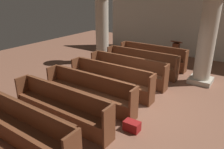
% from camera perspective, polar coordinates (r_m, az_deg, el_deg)
% --- Properties ---
extents(ground_plane, '(19.20, 19.20, 0.00)m').
position_cam_1_polar(ground_plane, '(6.99, 6.42, -6.93)').
color(ground_plane, brown).
extents(back_wall, '(10.00, 0.16, 4.50)m').
position_cam_1_polar(back_wall, '(11.96, 21.38, 14.84)').
color(back_wall, beige).
rests_on(back_wall, ground).
extents(pew_row_0, '(3.14, 0.46, 0.96)m').
position_cam_1_polar(pew_row_0, '(10.15, 10.56, 4.98)').
color(pew_row_0, brown).
rests_on(pew_row_0, ground).
extents(pew_row_1, '(3.14, 0.46, 0.96)m').
position_cam_1_polar(pew_row_1, '(9.17, 7.64, 3.41)').
color(pew_row_1, brown).
rests_on(pew_row_1, ground).
extents(pew_row_2, '(3.14, 0.47, 0.96)m').
position_cam_1_polar(pew_row_2, '(8.23, 4.05, 1.47)').
color(pew_row_2, brown).
rests_on(pew_row_2, ground).
extents(pew_row_3, '(3.14, 0.46, 0.96)m').
position_cam_1_polar(pew_row_3, '(7.34, -0.43, -0.96)').
color(pew_row_3, brown).
rests_on(pew_row_3, ground).
extents(pew_row_4, '(3.14, 0.46, 0.96)m').
position_cam_1_polar(pew_row_4, '(6.53, -6.09, -4.01)').
color(pew_row_4, brown).
rests_on(pew_row_4, ground).
extents(pew_row_5, '(3.14, 0.47, 0.96)m').
position_cam_1_polar(pew_row_5, '(5.82, -13.31, -7.82)').
color(pew_row_5, brown).
rests_on(pew_row_5, ground).
extents(pew_row_6, '(3.14, 0.46, 0.96)m').
position_cam_1_polar(pew_row_6, '(5.25, -22.48, -12.37)').
color(pew_row_6, brown).
rests_on(pew_row_6, ground).
extents(pillar_aisle_side, '(0.88, 0.88, 3.44)m').
position_cam_1_polar(pillar_aisle_side, '(8.49, 23.85, 9.30)').
color(pillar_aisle_side, '#B6AD9A').
rests_on(pillar_aisle_side, ground).
extents(pillar_far_side, '(0.88, 0.88, 3.44)m').
position_cam_1_polar(pillar_far_side, '(10.41, -2.65, 12.92)').
color(pillar_far_side, '#B6AD9A').
rests_on(pillar_far_side, ground).
extents(lectern, '(0.48, 0.45, 1.08)m').
position_cam_1_polar(lectern, '(10.98, 16.34, 5.39)').
color(lectern, '#562B1A').
rests_on(lectern, ground).
extents(kneeler_box_red, '(0.40, 0.26, 0.25)m').
position_cam_1_polar(kneeler_box_red, '(5.57, 5.26, -13.35)').
color(kneeler_box_red, maroon).
rests_on(kneeler_box_red, ground).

